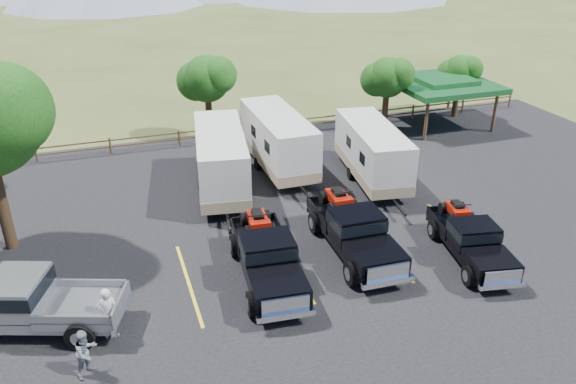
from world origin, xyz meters
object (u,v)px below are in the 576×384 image
object	(u,v)px
trailer_center	(278,141)
rig_center	(353,229)
rig_right	(470,238)
trailer_right	(372,152)
person_b	(86,353)
person_a	(108,313)
rig_left	(266,255)
pavilion	(442,83)
trailer_left	(221,161)
pickup_silver	(25,302)

from	to	relation	value
trailer_center	rig_center	bearing A→B (deg)	-88.55
rig_center	rig_right	xyz separation A→B (m)	(4.22, -1.93, -0.14)
trailer_right	person_b	bearing A→B (deg)	-136.73
trailer_center	person_a	distance (m)	14.82
person_a	rig_left	bearing A→B (deg)	-169.42
trailer_right	person_a	size ratio (longest dim) A/B	4.47
person_a	person_b	distance (m)	1.67
trailer_right	person_a	bearing A→B (deg)	-139.70
pavilion	trailer_left	world-z (taller)	pavilion
pavilion	trailer_center	world-z (taller)	pavilion
trailer_center	trailer_right	xyz separation A→B (m)	(4.14, -2.95, -0.10)
pavilion	rig_right	size ratio (longest dim) A/B	1.09
person_b	rig_right	bearing A→B (deg)	-34.00
pickup_silver	rig_center	bearing A→B (deg)	114.06
pavilion	person_b	world-z (taller)	pavilion
trailer_left	person_b	world-z (taller)	trailer_left
trailer_left	person_a	size ratio (longest dim) A/B	4.75
pavilion	trailer_right	xyz separation A→B (m)	(-8.32, -6.73, -1.23)
rig_center	rig_right	size ratio (longest dim) A/B	1.13
rig_right	trailer_right	size ratio (longest dim) A/B	0.68
trailer_right	person_a	xyz separation A→B (m)	(-13.58, -8.45, -0.58)
pavilion	trailer_left	size ratio (longest dim) A/B	0.69
pavilion	person_a	xyz separation A→B (m)	(-21.90, -15.18, -1.81)
pavilion	pickup_silver	size ratio (longest dim) A/B	0.90
trailer_left	person_b	size ratio (longest dim) A/B	5.69
rig_right	pavilion	bearing A→B (deg)	72.48
trailer_left	trailer_center	distance (m)	3.91
rig_left	trailer_center	xyz separation A→B (m)	(3.65, 9.81, 0.62)
rig_right	person_a	bearing A→B (deg)	-167.73
trailer_left	rig_left	bearing A→B (deg)	-81.64
person_b	trailer_left	bearing A→B (deg)	18.12
pickup_silver	person_b	distance (m)	3.39
rig_center	person_a	distance (m)	9.93
pickup_silver	person_a	xyz separation A→B (m)	(2.52, -1.35, -0.08)
person_a	rig_center	bearing A→B (deg)	-171.62
trailer_center	pickup_silver	xyz separation A→B (m)	(-11.96, -10.05, -0.59)
rig_right	trailer_center	xyz separation A→B (m)	(-4.45, 11.06, 0.74)
rig_center	person_b	xyz separation A→B (m)	(-10.38, -3.78, -0.24)
rig_right	trailer_left	world-z (taller)	trailer_left
rig_left	trailer_right	size ratio (longest dim) A/B	0.76
rig_right	trailer_center	world-z (taller)	trailer_center
pavilion	trailer_left	xyz separation A→B (m)	(-15.97, -5.49, -1.13)
trailer_center	pickup_silver	size ratio (longest dim) A/B	1.29
trailer_center	rig_left	bearing A→B (deg)	-110.42
rig_left	person_a	distance (m)	6.01
rig_right	person_a	xyz separation A→B (m)	(-13.89, -0.35, 0.06)
trailer_center	person_b	distance (m)	16.44
pickup_silver	person_a	distance (m)	2.86
rig_right	person_b	world-z (taller)	rig_right
rig_center	rig_right	bearing A→B (deg)	-22.55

